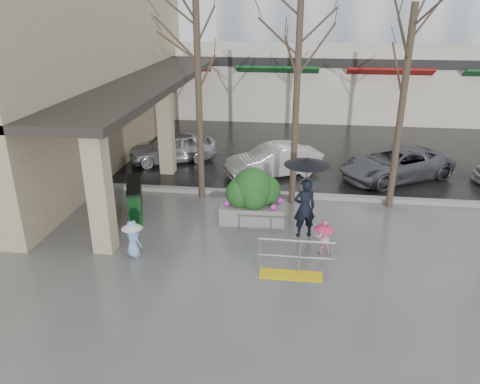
% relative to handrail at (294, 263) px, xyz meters
% --- Properties ---
extents(ground, '(120.00, 120.00, 0.00)m').
position_rel_handrail_xyz_m(ground, '(-1.36, 1.20, -0.38)').
color(ground, '#51514F').
rests_on(ground, ground).
extents(street_asphalt, '(120.00, 36.00, 0.01)m').
position_rel_handrail_xyz_m(street_asphalt, '(-1.36, 23.20, -0.37)').
color(street_asphalt, black).
rests_on(street_asphalt, ground).
extents(curb, '(120.00, 0.30, 0.15)m').
position_rel_handrail_xyz_m(curb, '(-1.36, 5.20, -0.30)').
color(curb, gray).
rests_on(curb, ground).
extents(near_building, '(6.00, 18.00, 8.00)m').
position_rel_handrail_xyz_m(near_building, '(-10.36, 9.20, 3.62)').
color(near_building, tan).
rests_on(near_building, ground).
extents(canopy_slab, '(2.80, 18.00, 0.25)m').
position_rel_handrail_xyz_m(canopy_slab, '(-6.16, 9.20, 3.25)').
color(canopy_slab, '#2D2823').
rests_on(canopy_slab, pillar_front).
extents(pillar_front, '(0.55, 0.55, 3.50)m').
position_rel_handrail_xyz_m(pillar_front, '(-5.26, 0.70, 1.37)').
color(pillar_front, tan).
rests_on(pillar_front, ground).
extents(pillar_back, '(0.55, 0.55, 3.50)m').
position_rel_handrail_xyz_m(pillar_back, '(-5.26, 7.20, 1.37)').
color(pillar_back, tan).
rests_on(pillar_back, ground).
extents(storefront_row, '(34.00, 6.74, 4.00)m').
position_rel_handrail_xyz_m(storefront_row, '(0.64, 19.17, 1.64)').
color(storefront_row, beige).
rests_on(storefront_row, ground).
extents(handrail, '(1.90, 0.50, 1.03)m').
position_rel_handrail_xyz_m(handrail, '(0.00, 0.00, 0.00)').
color(handrail, yellow).
rests_on(handrail, ground).
extents(tree_west, '(3.20, 3.20, 6.80)m').
position_rel_handrail_xyz_m(tree_west, '(-3.36, 4.80, 4.71)').
color(tree_west, '#382B21').
rests_on(tree_west, ground).
extents(tree_midwest, '(3.20, 3.20, 7.00)m').
position_rel_handrail_xyz_m(tree_midwest, '(-0.16, 4.80, 4.86)').
color(tree_midwest, '#382B21').
rests_on(tree_midwest, ground).
extents(tree_mideast, '(3.20, 3.20, 6.50)m').
position_rel_handrail_xyz_m(tree_mideast, '(3.14, 4.80, 4.48)').
color(tree_mideast, '#382B21').
rests_on(tree_mideast, ground).
extents(woman, '(1.32, 1.32, 2.46)m').
position_rel_handrail_xyz_m(woman, '(0.24, 2.26, 1.07)').
color(woman, black).
rests_on(woman, ground).
extents(child_pink, '(0.55, 0.55, 1.03)m').
position_rel_handrail_xyz_m(child_pink, '(0.77, 1.26, 0.21)').
color(child_pink, pink).
rests_on(child_pink, ground).
extents(child_blue, '(0.62, 0.57, 1.07)m').
position_rel_handrail_xyz_m(child_blue, '(-4.36, 0.46, 0.25)').
color(child_blue, '#79A5D7').
rests_on(child_blue, ground).
extents(planter, '(2.07, 1.20, 1.77)m').
position_rel_handrail_xyz_m(planter, '(-1.36, 3.12, 0.47)').
color(planter, slate).
rests_on(planter, ground).
extents(news_boxes, '(1.04, 1.99, 1.09)m').
position_rel_handrail_xyz_m(news_boxes, '(-5.20, 3.04, 0.17)').
color(news_boxes, '#0C3613').
rests_on(news_boxes, ground).
extents(car_a, '(3.98, 2.92, 1.26)m').
position_rel_handrail_xyz_m(car_a, '(-5.43, 8.57, 0.25)').
color(car_a, '#A9A8AD').
rests_on(car_a, ground).
extents(car_b, '(4.02, 2.90, 1.26)m').
position_rel_handrail_xyz_m(car_b, '(-0.97, 7.36, 0.25)').
color(car_b, white).
rests_on(car_b, ground).
extents(car_c, '(4.97, 4.10, 1.26)m').
position_rel_handrail_xyz_m(car_c, '(3.77, 7.60, 0.25)').
color(car_c, '#55565C').
rests_on(car_c, ground).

